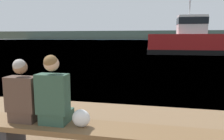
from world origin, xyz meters
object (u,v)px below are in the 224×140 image
at_px(shopping_bag, 81,118).
at_px(tugboat_red, 187,42).
at_px(bench_main, 12,125).
at_px(person_left, 23,96).
at_px(person_right, 54,95).

xyz_separation_m(shopping_bag, tugboat_red, (3.93, 20.40, 0.66)).
height_order(bench_main, tugboat_red, tugboat_red).
height_order(person_left, person_right, person_right).
height_order(person_right, shopping_bag, person_right).
bearing_deg(person_left, bench_main, -177.49).
relative_size(bench_main, shopping_bag, 23.93).
bearing_deg(person_right, person_left, 179.70).
relative_size(person_left, person_right, 0.93).
height_order(bench_main, shopping_bag, shopping_bag).
height_order(person_right, tugboat_red, tugboat_red).
bearing_deg(tugboat_red, person_left, 164.38).
relative_size(shopping_bag, tugboat_red, 0.03).
xyz_separation_m(bench_main, person_left, (0.21, 0.01, 0.47)).
bearing_deg(shopping_bag, tugboat_red, 79.10).
bearing_deg(tugboat_red, bench_main, 163.84).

